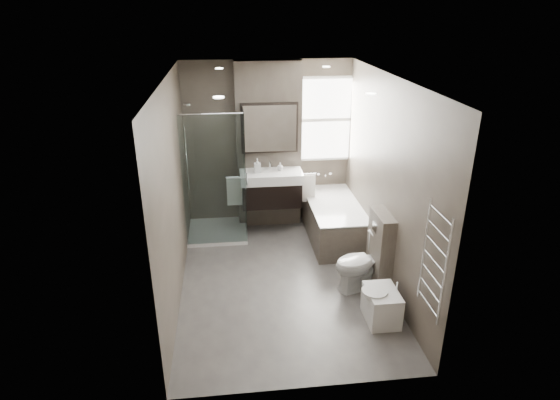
{
  "coord_description": "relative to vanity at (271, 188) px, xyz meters",
  "views": [
    {
      "loc": [
        -0.64,
        -5.24,
        3.37
      ],
      "look_at": [
        -0.01,
        0.15,
        1.07
      ],
      "focal_mm": 30.0,
      "sensor_mm": 36.0,
      "label": 1
    }
  ],
  "objects": [
    {
      "name": "bidet",
      "position": [
        1.01,
        -2.4,
        -0.54
      ],
      "size": [
        0.41,
        0.48,
        0.5
      ],
      "color": "white",
      "rests_on": "ground"
    },
    {
      "name": "window",
      "position": [
        0.9,
        0.45,
        0.93
      ],
      "size": [
        0.98,
        0.06,
        1.33
      ],
      "color": "white",
      "rests_on": "room"
    },
    {
      "name": "bathtub",
      "position": [
        0.92,
        -0.33,
        -0.43
      ],
      "size": [
        0.75,
        1.6,
        0.57
      ],
      "color": "#524A40",
      "rests_on": "ground"
    },
    {
      "name": "towel_right",
      "position": [
        0.56,
        -0.02,
        -0.02
      ],
      "size": [
        0.24,
        0.06,
        0.44
      ],
      "primitive_type": "cube",
      "color": "silver",
      "rests_on": "vanity_pier"
    },
    {
      "name": "toilet",
      "position": [
        0.97,
        -1.73,
        -0.38
      ],
      "size": [
        0.79,
        0.59,
        0.72
      ],
      "primitive_type": "imported",
      "rotation": [
        0.0,
        0.0,
        -1.28
      ],
      "color": "white",
      "rests_on": "ground"
    },
    {
      "name": "shower_enclosure",
      "position": [
        -0.75,
        -0.08,
        -0.25
      ],
      "size": [
        0.9,
        0.9,
        2.0
      ],
      "color": "white",
      "rests_on": "ground"
    },
    {
      "name": "soap_bottle_b",
      "position": [
        0.14,
        0.06,
        0.32
      ],
      "size": [
        0.1,
        0.1,
        0.12
      ],
      "primitive_type": "imported",
      "color": "white",
      "rests_on": "vanity"
    },
    {
      "name": "room",
      "position": [
        0.0,
        -1.43,
        0.56
      ],
      "size": [
        2.7,
        3.9,
        2.7
      ],
      "color": "#55524E",
      "rests_on": "ground"
    },
    {
      "name": "cistern_box",
      "position": [
        1.21,
        -1.68,
        -0.24
      ],
      "size": [
        0.19,
        0.55,
        1.0
      ],
      "color": "#524A40",
      "rests_on": "ground"
    },
    {
      "name": "vanity",
      "position": [
        0.0,
        0.0,
        0.0
      ],
      "size": [
        0.95,
        0.47,
        0.66
      ],
      "color": "black",
      "rests_on": "vanity_pier"
    },
    {
      "name": "vanity_pier",
      "position": [
        0.0,
        0.35,
        0.56
      ],
      "size": [
        1.0,
        0.25,
        2.6
      ],
      "primitive_type": "cube",
      "color": "#524A40",
      "rests_on": "ground"
    },
    {
      "name": "towel_left",
      "position": [
        -0.56,
        -0.02,
        -0.02
      ],
      "size": [
        0.24,
        0.06,
        0.44
      ],
      "primitive_type": "cube",
      "color": "silver",
      "rests_on": "vanity_pier"
    },
    {
      "name": "soap_bottle_a",
      "position": [
        -0.21,
        0.01,
        0.37
      ],
      "size": [
        0.1,
        0.1,
        0.22
      ],
      "primitive_type": "imported",
      "color": "white",
      "rests_on": "vanity"
    },
    {
      "name": "towel_radiator",
      "position": [
        1.25,
        -3.03,
        0.38
      ],
      "size": [
        0.03,
        0.49,
        1.1
      ],
      "color": "silver",
      "rests_on": "room"
    },
    {
      "name": "mirror_cabinet",
      "position": [
        0.0,
        0.19,
        0.89
      ],
      "size": [
        0.86,
        0.08,
        0.76
      ],
      "color": "black",
      "rests_on": "vanity_pier"
    }
  ]
}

